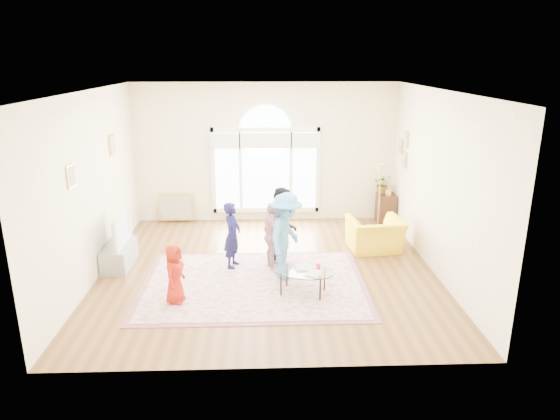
{
  "coord_description": "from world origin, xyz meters",
  "views": [
    {
      "loc": [
        -0.08,
        -8.38,
        3.72
      ],
      "look_at": [
        0.23,
        0.3,
        1.05
      ],
      "focal_mm": 32.0,
      "sensor_mm": 36.0,
      "label": 1
    }
  ],
  "objects_px": {
    "tv_console": "(119,255)",
    "armchair": "(375,235)",
    "area_rug": "(254,284)",
    "television": "(117,229)",
    "coffee_table": "(303,271)"
  },
  "relations": [
    {
      "from": "television",
      "to": "coffee_table",
      "type": "relative_size",
      "value": 0.89
    },
    {
      "from": "television",
      "to": "area_rug",
      "type": "bearing_deg",
      "value": -19.52
    },
    {
      "from": "television",
      "to": "coffee_table",
      "type": "bearing_deg",
      "value": -21.06
    },
    {
      "from": "television",
      "to": "armchair",
      "type": "bearing_deg",
      "value": 7.01
    },
    {
      "from": "area_rug",
      "to": "coffee_table",
      "type": "height_order",
      "value": "coffee_table"
    },
    {
      "from": "area_rug",
      "to": "television",
      "type": "height_order",
      "value": "television"
    },
    {
      "from": "tv_console",
      "to": "coffee_table",
      "type": "bearing_deg",
      "value": -21.02
    },
    {
      "from": "area_rug",
      "to": "tv_console",
      "type": "distance_m",
      "value": 2.66
    },
    {
      "from": "coffee_table",
      "to": "television",
      "type": "bearing_deg",
      "value": 176.47
    },
    {
      "from": "coffee_table",
      "to": "armchair",
      "type": "distance_m",
      "value": 2.46
    },
    {
      "from": "coffee_table",
      "to": "armchair",
      "type": "relative_size",
      "value": 1.13
    },
    {
      "from": "tv_console",
      "to": "armchair",
      "type": "relative_size",
      "value": 0.98
    },
    {
      "from": "area_rug",
      "to": "coffee_table",
      "type": "relative_size",
      "value": 3.1
    },
    {
      "from": "tv_console",
      "to": "television",
      "type": "relative_size",
      "value": 0.96
    },
    {
      "from": "tv_console",
      "to": "armchair",
      "type": "distance_m",
      "value": 4.94
    }
  ]
}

